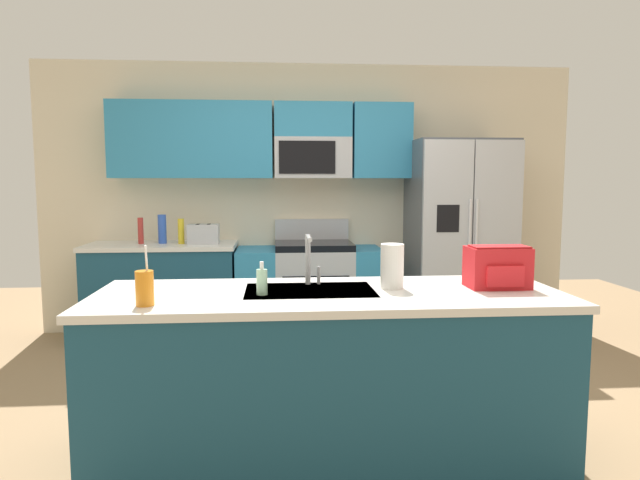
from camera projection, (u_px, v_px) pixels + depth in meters
name	position (u px, v px, depth m)	size (l,w,h in m)	color
ground_plane	(330.00, 414.00, 3.51)	(9.00, 9.00, 0.00)	#997A56
kitchen_wall_unit	(295.00, 181.00, 5.41)	(5.20, 0.43, 2.60)	beige
back_counter	(163.00, 292.00, 5.14)	(1.36, 0.63, 0.90)	navy
range_oven	(310.00, 290.00, 5.25)	(1.36, 0.61, 1.10)	#B7BABF
refrigerator	(459.00, 239.00, 5.24)	(0.90, 0.76, 1.85)	#4C4F54
island_counter	(329.00, 374.00, 2.93)	(2.43, 0.86, 0.90)	navy
toaster	(204.00, 234.00, 5.06)	(0.28, 0.16, 0.18)	#B7BABF
pepper_mill	(141.00, 231.00, 5.06)	(0.05, 0.05, 0.24)	#B2332D
bottle_blue	(162.00, 229.00, 5.09)	(0.08, 0.08, 0.27)	blue
bottle_yellow	(181.00, 231.00, 5.06)	(0.06, 0.06, 0.23)	yellow
sink_faucet	(309.00, 255.00, 3.05)	(0.09, 0.21, 0.28)	#B7BABF
drink_cup_orange	(145.00, 288.00, 2.56)	(0.08, 0.08, 0.28)	orange
soap_dispenser	(262.00, 281.00, 2.80)	(0.06, 0.06, 0.17)	#A5D8B2
paper_towel_roll	(392.00, 266.00, 2.96)	(0.12, 0.12, 0.24)	white
backpack	(498.00, 266.00, 2.98)	(0.32, 0.22, 0.23)	red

